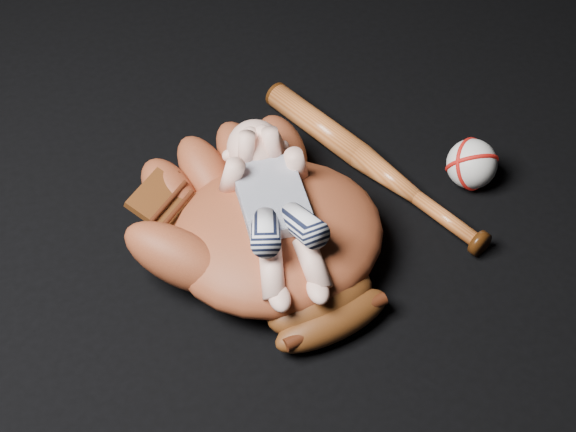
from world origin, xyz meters
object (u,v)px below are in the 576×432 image
(baseball_bat, at_px, (372,165))
(baseball, at_px, (472,164))
(baseball_glove, at_px, (277,227))
(newborn_baby, at_px, (276,208))

(baseball_bat, relative_size, baseball, 5.87)
(baseball_glove, xyz_separation_m, baseball_bat, (0.20, 0.14, -0.05))
(baseball, bearing_deg, baseball_glove, -166.41)
(baseball_glove, bearing_deg, baseball_bat, 20.05)
(baseball_glove, xyz_separation_m, newborn_baby, (-0.00, -0.01, 0.05))
(baseball_glove, height_order, baseball_bat, baseball_glove)
(baseball_glove, relative_size, baseball_bat, 0.94)
(baseball_glove, relative_size, newborn_baby, 1.38)
(baseball_bat, bearing_deg, newborn_baby, -143.28)
(baseball_glove, distance_m, baseball_bat, 0.25)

